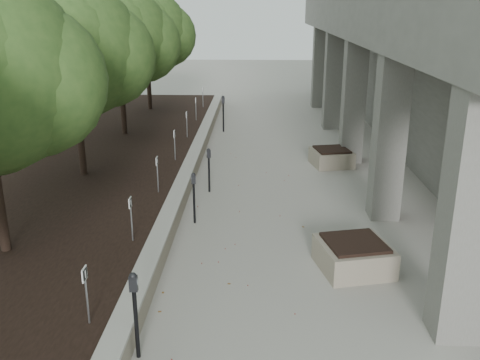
# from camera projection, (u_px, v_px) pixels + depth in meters

# --- Properties ---
(retaining_wall) EXTENTS (0.39, 26.00, 0.50)m
(retaining_wall) POSITION_uv_depth(u_px,v_px,m) (190.00, 169.00, 16.27)
(retaining_wall) COLOR gray
(retaining_wall) RESTS_ON ground
(planting_bed) EXTENTS (7.00, 26.00, 0.40)m
(planting_bed) POSITION_uv_depth(u_px,v_px,m) (72.00, 170.00, 16.39)
(planting_bed) COLOR black
(planting_bed) RESTS_ON ground
(crabapple_tree_3) EXTENTS (4.60, 4.00, 5.44)m
(crabapple_tree_3) POSITION_uv_depth(u_px,v_px,m) (75.00, 79.00, 14.50)
(crabapple_tree_3) COLOR #2E4E1E
(crabapple_tree_3) RESTS_ON planting_bed
(crabapple_tree_4) EXTENTS (4.60, 4.00, 5.44)m
(crabapple_tree_4) POSITION_uv_depth(u_px,v_px,m) (120.00, 61.00, 19.24)
(crabapple_tree_4) COLOR #2E4E1E
(crabapple_tree_4) RESTS_ON planting_bed
(crabapple_tree_5) EXTENTS (4.60, 4.00, 5.44)m
(crabapple_tree_5) POSITION_uv_depth(u_px,v_px,m) (147.00, 49.00, 23.98)
(crabapple_tree_5) COLOR #2E4E1E
(crabapple_tree_5) RESTS_ON planting_bed
(parking_sign_2) EXTENTS (0.04, 0.22, 0.96)m
(parking_sign_2) POSITION_uv_depth(u_px,v_px,m) (87.00, 296.00, 8.03)
(parking_sign_2) COLOR black
(parking_sign_2) RESTS_ON planting_bed
(parking_sign_3) EXTENTS (0.04, 0.22, 0.96)m
(parking_sign_3) POSITION_uv_depth(u_px,v_px,m) (131.00, 219.00, 10.87)
(parking_sign_3) COLOR black
(parking_sign_3) RESTS_ON planting_bed
(parking_sign_4) EXTENTS (0.04, 0.22, 0.96)m
(parking_sign_4) POSITION_uv_depth(u_px,v_px,m) (158.00, 175.00, 13.72)
(parking_sign_4) COLOR black
(parking_sign_4) RESTS_ON planting_bed
(parking_sign_5) EXTENTS (0.04, 0.22, 0.96)m
(parking_sign_5) POSITION_uv_depth(u_px,v_px,m) (175.00, 145.00, 16.56)
(parking_sign_5) COLOR black
(parking_sign_5) RESTS_ON planting_bed
(parking_sign_6) EXTENTS (0.04, 0.22, 0.96)m
(parking_sign_6) POSITION_uv_depth(u_px,v_px,m) (187.00, 125.00, 19.40)
(parking_sign_6) COLOR black
(parking_sign_6) RESTS_ON planting_bed
(parking_sign_7) EXTENTS (0.04, 0.22, 0.96)m
(parking_sign_7) POSITION_uv_depth(u_px,v_px,m) (196.00, 109.00, 22.25)
(parking_sign_7) COLOR black
(parking_sign_7) RESTS_ON planting_bed
(parking_sign_8) EXTENTS (0.04, 0.22, 0.96)m
(parking_sign_8) POSITION_uv_depth(u_px,v_px,m) (203.00, 97.00, 25.09)
(parking_sign_8) COLOR black
(parking_sign_8) RESTS_ON planting_bed
(parking_meter_2) EXTENTS (0.14, 0.11, 1.43)m
(parking_meter_2) POSITION_uv_depth(u_px,v_px,m) (136.00, 316.00, 7.80)
(parking_meter_2) COLOR black
(parking_meter_2) RESTS_ON ground
(parking_meter_3) EXTENTS (0.14, 0.11, 1.29)m
(parking_meter_3) POSITION_uv_depth(u_px,v_px,m) (194.00, 198.00, 12.73)
(parking_meter_3) COLOR black
(parking_meter_3) RESTS_ON ground
(parking_meter_4) EXTENTS (0.15, 0.12, 1.28)m
(parking_meter_4) POSITION_uv_depth(u_px,v_px,m) (209.00, 170.00, 14.86)
(parking_meter_4) COLOR black
(parking_meter_4) RESTS_ON ground
(parking_meter_5) EXTENTS (0.15, 0.11, 1.51)m
(parking_meter_5) POSITION_uv_depth(u_px,v_px,m) (223.00, 114.00, 21.88)
(parking_meter_5) COLOR black
(parking_meter_5) RESTS_ON ground
(planter_front) EXTENTS (1.58, 1.58, 0.62)m
(planter_front) POSITION_uv_depth(u_px,v_px,m) (354.00, 255.00, 10.58)
(planter_front) COLOR gray
(planter_front) RESTS_ON ground
(planter_back) EXTENTS (1.44, 1.44, 0.57)m
(planter_back) POSITION_uv_depth(u_px,v_px,m) (331.00, 157.00, 17.45)
(planter_back) COLOR gray
(planter_back) RESTS_ON ground
(berry_scatter) EXTENTS (3.30, 14.10, 0.02)m
(berry_scatter) POSITION_uv_depth(u_px,v_px,m) (242.00, 230.00, 12.50)
(berry_scatter) COLOR maroon
(berry_scatter) RESTS_ON ground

